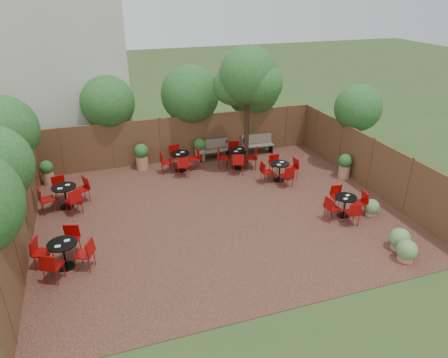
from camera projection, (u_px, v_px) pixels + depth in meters
name	position (u px, v px, depth m)	size (l,w,h in m)	color
ground	(219.00, 212.00, 14.13)	(80.00, 80.00, 0.00)	#354F23
courtyard_paving	(219.00, 212.00, 14.13)	(12.00, 10.00, 0.02)	#321714
fence_back	(184.00, 138.00, 17.98)	(12.00, 0.08, 2.00)	brown
fence_left	(24.00, 216.00, 11.98)	(0.08, 10.00, 2.00)	brown
fence_right	(370.00, 164.00, 15.43)	(0.08, 10.00, 2.00)	brown
neighbour_building	(65.00, 63.00, 17.96)	(5.00, 4.00, 8.00)	beige
overhang_foliage	(137.00, 119.00, 14.71)	(15.57, 10.90, 2.64)	#1F581C
courtyard_tree	(248.00, 79.00, 15.87)	(2.50, 2.40, 5.06)	black
park_bench_left	(214.00, 149.00, 18.24)	(1.43, 0.47, 0.88)	brown
park_bench_right	(258.00, 144.00, 18.85)	(1.44, 0.52, 0.88)	brown
bistro_tables	(193.00, 185.00, 15.00)	(10.47, 6.98, 0.94)	black
planters	(184.00, 159.00, 16.95)	(11.84, 4.18, 1.11)	#AE7757
low_shrubs	(394.00, 234.00, 12.33)	(1.21, 3.02, 0.65)	#AE7757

